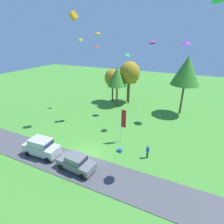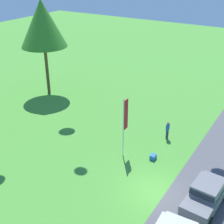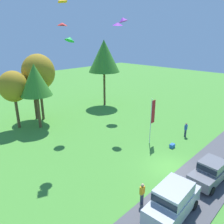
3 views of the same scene
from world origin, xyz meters
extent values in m
plane|color=#478E33|center=(0.00, 0.00, 0.00)|extent=(120.00, 120.00, 0.00)
cube|color=#4C4C51|center=(0.00, -2.91, 0.03)|extent=(36.00, 4.40, 0.06)
cube|color=slate|center=(0.45, -3.35, 0.80)|extent=(4.51, 2.10, 0.80)
cube|color=slate|center=(0.55, -3.36, 1.55)|extent=(2.11, 1.77, 0.70)
cube|color=#19232D|center=(0.55, -3.36, 1.55)|extent=(2.15, 1.74, 0.38)
cylinder|color=black|center=(-1.10, -4.10, 0.40)|extent=(0.69, 0.29, 0.68)
cylinder|color=black|center=(-0.99, -2.39, 0.40)|extent=(0.69, 0.29, 0.68)
cylinder|color=black|center=(2.00, -2.60, 0.40)|extent=(0.69, 0.29, 0.68)
cylinder|color=#2D334C|center=(7.13, 2.12, 0.44)|extent=(0.24, 0.24, 0.88)
cube|color=#2851AD|center=(7.13, 2.12, 1.18)|extent=(0.36, 0.22, 0.60)
sphere|color=#9E7051|center=(7.13, 2.12, 1.60)|extent=(0.22, 0.22, 0.22)
cylinder|color=brown|center=(9.37, 18.27, 2.85)|extent=(0.36, 0.36, 5.71)
cone|color=#387F28|center=(9.37, 18.27, 8.28)|extent=(5.14, 5.14, 5.14)
cylinder|color=silver|center=(2.76, 4.17, 2.58)|extent=(0.08, 0.08, 5.16)
cube|color=red|center=(3.11, 4.17, 3.61)|extent=(0.64, 0.04, 2.58)
cube|color=blue|center=(3.58, 1.81, 0.20)|extent=(0.56, 0.40, 0.40)
camera|label=1|loc=(10.66, -15.71, 13.77)|focal=28.00mm
camera|label=2|loc=(-15.96, -6.47, 14.72)|focal=50.00mm
camera|label=3|loc=(-15.90, -8.14, 11.27)|focal=35.00mm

